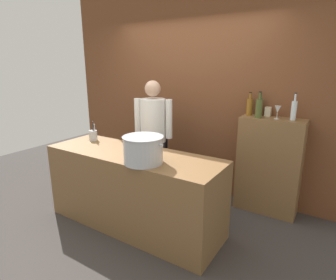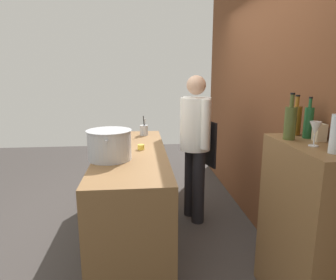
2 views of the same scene
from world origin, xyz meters
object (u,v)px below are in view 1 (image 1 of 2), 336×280
(stockpot_large, at_px, (143,150))
(spice_tin_cream, at_px, (268,112))
(wine_bottle_amber, at_px, (250,106))
(wine_glass_tall, at_px, (278,110))
(wine_bottle_clear, at_px, (294,110))
(wine_bottle_olive, at_px, (259,108))
(butter_jar, at_px, (136,148))
(wine_bottle_green, at_px, (260,107))
(chef, at_px, (153,132))
(utensil_crock, at_px, (93,135))

(stockpot_large, distance_m, spice_tin_cream, 1.72)
(wine_bottle_amber, relative_size, wine_glass_tall, 1.88)
(wine_bottle_clear, xyz_separation_m, wine_bottle_olive, (-0.38, -0.07, 0.00))
(stockpot_large, distance_m, butter_jar, 0.45)
(butter_jar, relative_size, wine_bottle_olive, 0.22)
(stockpot_large, bearing_deg, wine_bottle_clear, 50.28)
(wine_bottle_amber, bearing_deg, wine_bottle_green, 12.53)
(wine_bottle_clear, relative_size, spice_tin_cream, 2.70)
(wine_bottle_green, bearing_deg, stockpot_large, -116.89)
(chef, distance_m, wine_bottle_clear, 1.77)
(wine_bottle_green, distance_m, wine_bottle_amber, 0.13)
(stockpot_large, relative_size, spice_tin_cream, 3.98)
(wine_glass_tall, bearing_deg, utensil_crock, -153.29)
(wine_bottle_clear, height_order, wine_glass_tall, wine_bottle_clear)
(stockpot_large, height_order, utensil_crock, stockpot_large)
(utensil_crock, relative_size, wine_bottle_olive, 0.79)
(utensil_crock, xyz_separation_m, wine_bottle_amber, (1.69, 1.09, 0.37))
(butter_jar, distance_m, wine_bottle_green, 1.64)
(wine_bottle_amber, bearing_deg, butter_jar, -129.78)
(stockpot_large, bearing_deg, wine_bottle_amber, 66.67)
(wine_bottle_olive, distance_m, spice_tin_cream, 0.20)
(chef, distance_m, wine_glass_tall, 1.60)
(wine_bottle_clear, bearing_deg, wine_bottle_green, 169.43)
(wine_bottle_amber, height_order, wine_bottle_olive, wine_bottle_olive)
(stockpot_large, bearing_deg, wine_glass_tall, 54.55)
(butter_jar, relative_size, wine_bottle_amber, 0.24)
(butter_jar, relative_size, spice_tin_cream, 0.61)
(chef, relative_size, spice_tin_cream, 14.12)
(butter_jar, bearing_deg, utensil_crock, 176.62)
(utensil_crock, distance_m, wine_bottle_green, 2.17)
(wine_bottle_clear, height_order, wine_bottle_olive, wine_bottle_olive)
(utensil_crock, relative_size, wine_bottle_clear, 0.80)
(stockpot_large, distance_m, wine_glass_tall, 1.70)
(wine_bottle_olive, bearing_deg, butter_jar, -137.16)
(wine_bottle_amber, relative_size, wine_bottle_olive, 0.92)
(wine_glass_tall, bearing_deg, butter_jar, -140.49)
(wine_glass_tall, height_order, spice_tin_cream, wine_glass_tall)
(chef, bearing_deg, utensil_crock, 28.42)
(chef, distance_m, wine_bottle_olive, 1.40)
(stockpot_large, distance_m, wine_bottle_amber, 1.58)
(stockpot_large, distance_m, wine_bottle_clear, 1.82)
(chef, xyz_separation_m, wine_bottle_olive, (1.28, 0.41, 0.39))
(wine_bottle_amber, relative_size, spice_tin_cream, 2.51)
(butter_jar, bearing_deg, chef, 106.82)
(wine_bottle_amber, xyz_separation_m, spice_tin_cream, (0.22, 0.05, -0.05))
(butter_jar, distance_m, wine_bottle_amber, 1.54)
(butter_jar, bearing_deg, wine_bottle_clear, 36.41)
(chef, bearing_deg, wine_bottle_olive, -179.33)
(chef, height_order, stockpot_large, chef)
(chef, height_order, utensil_crock, chef)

